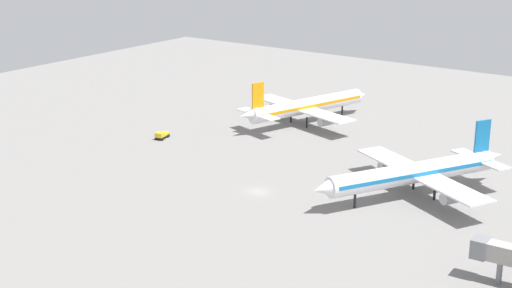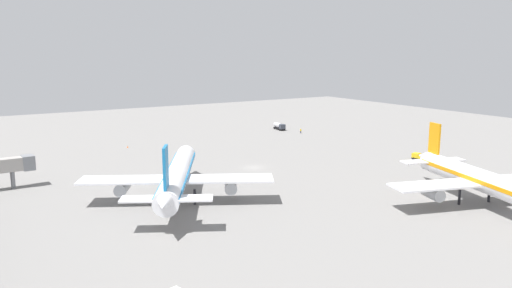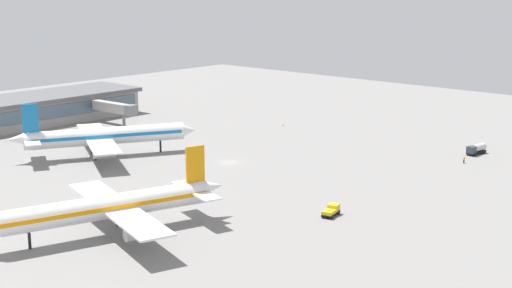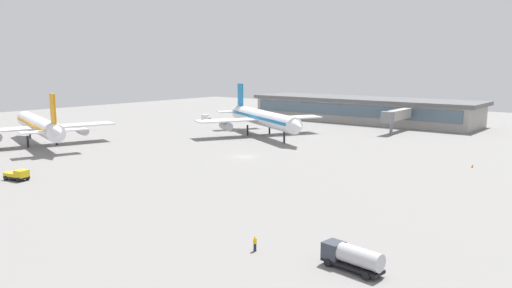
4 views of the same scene
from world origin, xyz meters
name	(u,v)px [view 2 (image 2 of 4)]	position (x,y,z in m)	size (l,w,h in m)	color
ground	(254,168)	(0.00, 0.00, 0.00)	(288.00, 288.00, 0.00)	gray
airplane_at_gate	(177,175)	(16.19, -27.18, 5.09)	(42.03, 35.10, 13.99)	white
airplane_taxiing	(485,182)	(49.82, 19.54, 4.93)	(43.51, 35.66, 13.56)	white
fuel_truck	(279,126)	(-46.89, 39.75, 1.39)	(6.48, 2.81, 2.50)	black
pushback_tractor	(420,157)	(16.36, 41.61, 0.97)	(4.72, 3.03, 1.90)	black
ground_crew_worker	(301,131)	(-36.30, 41.69, 0.85)	(0.38, 0.58, 1.67)	#1E2338
safety_cone_near_gate	(128,147)	(-42.13, -18.77, 0.30)	(0.44, 0.44, 0.60)	#EA590C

